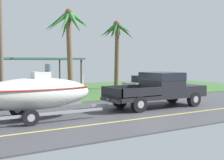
% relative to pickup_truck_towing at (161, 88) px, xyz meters
% --- Properties ---
extents(ground, '(36.00, 22.00, 0.11)m').
position_rel_pickup_truck_towing_xyz_m(ground, '(-0.80, 8.05, -1.05)').
color(ground, '#424247').
extents(pickup_truck_towing, '(5.88, 2.01, 1.87)m').
position_rel_pickup_truck_towing_xyz_m(pickup_truck_towing, '(0.00, 0.00, 0.00)').
color(pickup_truck_towing, black).
rests_on(pickup_truck_towing, ground).
extents(boat_on_trailer, '(6.25, 2.40, 2.34)m').
position_rel_pickup_truck_towing_xyz_m(boat_on_trailer, '(-6.90, -0.00, 0.07)').
color(boat_on_trailer, gray).
rests_on(boat_on_trailer, ground).
extents(parked_sedan_near, '(4.79, 1.93, 1.38)m').
position_rel_pickup_truck_towing_xyz_m(parked_sedan_near, '(4.14, 5.74, -0.37)').
color(parked_sedan_near, '#99999E').
rests_on(parked_sedan_near, ground).
extents(carport_awning, '(7.45, 5.22, 2.75)m').
position_rel_pickup_truck_towing_xyz_m(carport_awning, '(-4.10, 11.22, 1.59)').
color(carport_awning, '#4C4238').
rests_on(carport_awning, ground).
extents(palm_tree_near_right, '(3.16, 3.04, 6.05)m').
position_rel_pickup_truck_towing_xyz_m(palm_tree_near_right, '(-2.66, 6.39, 3.56)').
color(palm_tree_near_right, brown).
rests_on(palm_tree_near_right, ground).
extents(palm_tree_far_left, '(3.26, 3.49, 6.10)m').
position_rel_pickup_truck_towing_xyz_m(palm_tree_far_left, '(3.27, 9.82, 3.52)').
color(palm_tree_far_left, brown).
rests_on(palm_tree_far_left, ground).
extents(utility_pole, '(0.24, 1.80, 7.09)m').
position_rel_pickup_truck_towing_xyz_m(utility_pole, '(-7.44, 4.36, 2.66)').
color(utility_pole, brown).
rests_on(utility_pole, ground).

